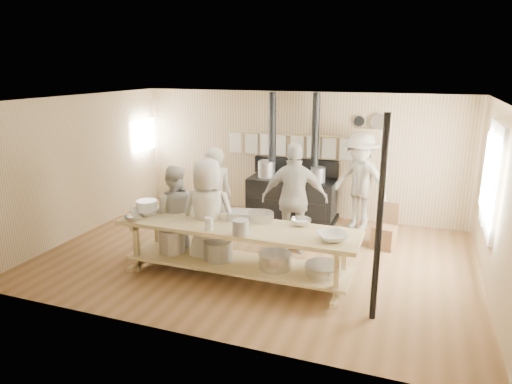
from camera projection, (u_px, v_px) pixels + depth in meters
ground at (257, 256)px, 7.72m from camera, size 7.00×7.00×0.00m
room_shell at (257, 162)px, 7.29m from camera, size 7.00×7.00×7.00m
window_right at (492, 179)px, 6.72m from camera, size 0.09×1.50×1.65m
left_opening at (143, 135)px, 10.24m from camera, size 0.00×0.90×0.90m
stove at (292, 194)px, 9.50m from camera, size 1.90×0.75×2.60m
towel_rail at (297, 143)px, 9.48m from camera, size 3.00×0.04×0.47m
back_wall_shelf at (370, 124)px, 8.90m from camera, size 0.63×0.14×0.32m
prep_table at (236, 246)px, 6.77m from camera, size 3.60×0.90×0.85m
support_post at (379, 221)px, 5.47m from camera, size 0.08×0.08×2.60m
cook_far_left at (214, 198)px, 7.85m from camera, size 0.78×0.74×1.80m
cook_left at (175, 213)px, 7.40m from camera, size 0.89×0.76×1.58m
cook_center at (208, 215)px, 7.00m from camera, size 0.94×0.69×1.77m
cook_right at (295, 199)px, 7.65m from camera, size 1.19×0.70×1.90m
cook_by_window at (360, 182)px, 8.77m from camera, size 1.42×1.16×1.91m
chair at (384, 235)px, 8.02m from camera, size 0.44×0.44×0.80m
bowl_white_a at (144, 212)px, 7.15m from camera, size 0.43×0.43×0.10m
bowl_steel_a at (133, 218)px, 6.88m from camera, size 0.38×0.38×0.08m
bowl_white_b at (333, 237)px, 6.10m from camera, size 0.56×0.56×0.10m
bowl_steel_b at (301, 222)px, 6.67m from camera, size 0.43×0.43×0.10m
roasting_pan at (244, 215)px, 6.97m from camera, size 0.56×0.43×0.11m
mixing_bowl_large at (261, 216)px, 6.87m from camera, size 0.50×0.50×0.12m
bucket_galv at (240, 227)px, 6.29m from camera, size 0.28×0.28×0.21m
deep_bowl_enamel at (147, 207)px, 7.20m from camera, size 0.44×0.44×0.21m
pitcher at (209, 224)px, 6.45m from camera, size 0.15×0.15×0.19m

